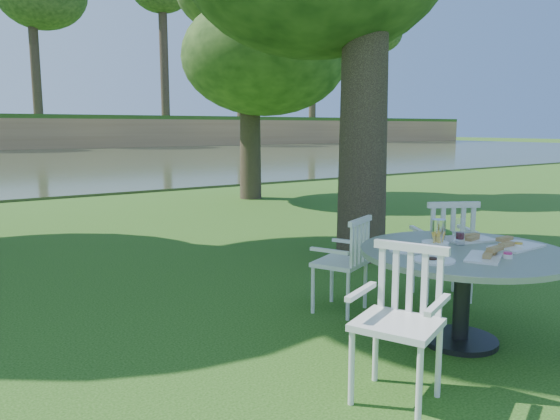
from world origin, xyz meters
The scene contains 6 objects.
ground centered at (0.00, 0.00, 0.00)m, with size 140.00×140.00×0.00m, color #173F0D.
table centered at (0.51, -1.47, 0.59)m, with size 1.51×1.51×0.72m.
chair_ne centered at (1.22, -0.74, 0.56)m, with size 0.64×0.62×0.95m.
chair_nw centered at (0.27, -0.47, 0.50)m, with size 0.55×0.54×0.84m.
chair_sw centered at (-0.46, -1.77, 0.54)m, with size 0.58×0.60×0.92m.
tableware centered at (0.49, -1.39, 0.76)m, with size 1.20×0.82×0.21m.
Camera 1 is at (-2.84, -3.94, 1.62)m, focal length 35.00 mm.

